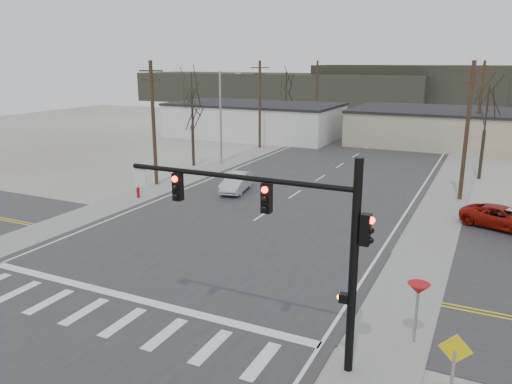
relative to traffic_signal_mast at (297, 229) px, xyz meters
The scene contains 27 objects.
ground 11.07m from the traffic_signal_mast, 141.84° to the left, with size 140.00×140.00×0.00m, color beige.
main_road 23.10m from the traffic_signal_mast, 110.42° to the left, with size 18.00×110.00×0.05m, color #292A2C.
cross_road 11.07m from the traffic_signal_mast, 141.84° to the left, with size 90.00×10.00×0.04m, color #292A2C.
sidewalk_left 32.41m from the traffic_signal_mast, 125.21° to the left, with size 3.00×90.00×0.06m, color gray.
sidewalk_right 26.75m from the traffic_signal_mast, 84.10° to the left, with size 3.00×90.00×0.06m, color gray.
traffic_signal_mast is the anchor object (origin of this frame).
fire_hydrant 23.39m from the traffic_signal_mast, 141.87° to the left, with size 0.24×0.24×0.87m.
yield_sign 5.21m from the traffic_signal_mast, 36.85° to the left, with size 0.80×0.80×2.35m.
diamond_sign 6.01m from the traffic_signal_mast, ahead, with size 0.92×0.10×2.61m.
building_left_far 52.07m from the traffic_signal_mast, 117.34° to the left, with size 22.30×12.30×4.50m.
building_right_far 50.31m from the traffic_signal_mast, 87.60° to the left, with size 26.30×14.30×4.30m.
upole_left_b 26.60m from the traffic_signal_mast, 136.81° to the left, with size 2.20×0.30×10.00m.
upole_left_c 42.85m from the traffic_signal_mast, 116.91° to the left, with size 2.20×0.30×10.00m.
upole_left_d 61.35m from the traffic_signal_mast, 108.43° to the left, with size 2.20×0.30×10.00m.
upole_right_a 24.48m from the traffic_signal_mast, 81.52° to the left, with size 2.20×0.30×10.00m.
upole_right_b 46.35m from the traffic_signal_mast, 85.54° to the left, with size 2.20×0.30×10.00m.
streetlight_main 33.84m from the traffic_signal_mast, 123.54° to the left, with size 2.40×0.25×9.00m.
tree_left_near 33.52m from the traffic_signal_mast, 128.57° to the left, with size 3.30×3.30×7.35m.
tree_right_mid 32.56m from the traffic_signal_mast, 81.86° to the left, with size 3.74×3.74×8.33m.
tree_left_far 56.63m from the traffic_signal_mast, 112.75° to the left, with size 3.96×3.96×8.82m.
tree_left_mid 50.12m from the traffic_signal_mast, 126.63° to the left, with size 3.96×3.96×8.82m.
hill_left 107.17m from the traffic_signal_mast, 113.59° to the left, with size 70.00×18.00×7.00m, color #333026.
hill_center 102.45m from the traffic_signal_mast, 86.02° to the left, with size 80.00×18.00×9.00m, color #333026.
sedan_crossing 23.08m from the traffic_signal_mast, 122.93° to the left, with size 1.56×4.48×1.48m, color #B2B8BE.
car_far_a 56.61m from the traffic_signal_mast, 96.60° to the left, with size 2.06×5.06×1.47m, color black.
car_far_b 64.73m from the traffic_signal_mast, 97.65° to the left, with size 1.70×4.23×1.44m, color black.
car_parked_red 19.75m from the traffic_signal_mast, 70.57° to the left, with size 2.22×4.81×1.34m, color maroon.
Camera 1 is at (13.33, -20.57, 9.97)m, focal length 35.00 mm.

